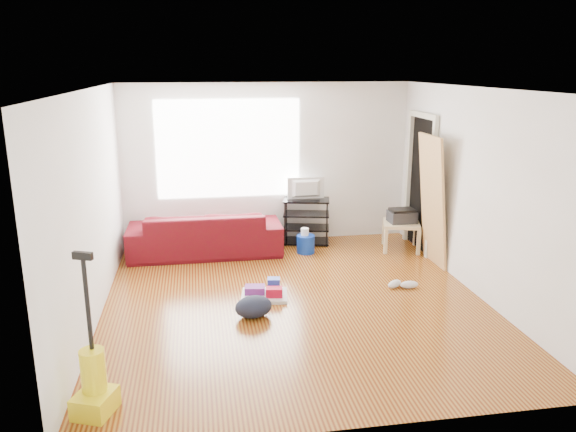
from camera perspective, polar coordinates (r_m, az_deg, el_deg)
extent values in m
cube|color=#611E08|center=(6.84, 0.70, -8.61)|extent=(4.50, 5.00, 0.01)
cube|color=white|center=(6.27, 0.78, 12.81)|extent=(4.50, 5.00, 0.01)
cube|color=white|center=(8.86, -2.12, 5.33)|extent=(4.50, 0.01, 2.50)
cube|color=white|center=(4.11, 6.92, -6.41)|extent=(4.50, 0.01, 2.50)
cube|color=white|center=(6.45, -19.36, 0.77)|extent=(0.01, 5.00, 2.50)
cube|color=white|center=(7.18, 18.73, 2.22)|extent=(0.01, 5.00, 2.50)
cube|color=white|center=(8.75, -6.05, 6.79)|extent=(2.20, 0.01, 1.50)
cube|color=beige|center=(8.31, 14.36, 2.46)|extent=(0.06, 0.08, 2.00)
cube|color=beige|center=(9.12, 12.12, 3.69)|extent=(0.06, 0.08, 2.00)
cube|color=beige|center=(8.56, 13.61, 9.92)|extent=(0.06, 0.98, 0.08)
cube|color=black|center=(8.73, 13.39, 3.11)|extent=(0.01, 0.86, 1.98)
imported|color=#460D0E|center=(8.57, -8.33, -3.80)|extent=(2.26, 0.88, 0.66)
cube|color=black|center=(8.97, 1.85, -2.56)|extent=(0.79, 0.56, 0.03)
cube|color=black|center=(8.91, 1.86, -1.18)|extent=(0.79, 0.56, 0.03)
cube|color=black|center=(8.85, 1.87, 0.21)|extent=(0.79, 0.56, 0.03)
cube|color=black|center=(8.79, 1.89, 1.63)|extent=(0.79, 0.56, 0.03)
cylinder|color=black|center=(8.73, -0.32, -0.81)|extent=(0.02, 0.02, 0.72)
cylinder|color=black|center=(9.06, -0.17, -0.21)|extent=(0.02, 0.02, 0.72)
cylinder|color=black|center=(8.71, 3.99, -0.88)|extent=(0.02, 0.02, 0.72)
cylinder|color=black|center=(9.04, 3.97, -0.28)|extent=(0.02, 0.02, 0.72)
imported|color=black|center=(8.75, 1.90, 2.78)|extent=(0.59, 0.08, 0.34)
cube|color=beige|center=(8.73, 11.46, -0.76)|extent=(0.66, 0.66, 0.05)
cube|color=beige|center=(8.54, 9.89, -2.56)|extent=(0.05, 0.05, 0.39)
cube|color=beige|center=(9.00, 9.74, -1.64)|extent=(0.05, 0.05, 0.39)
cube|color=beige|center=(8.58, 13.12, -2.65)|extent=(0.05, 0.05, 0.39)
cube|color=beige|center=(9.04, 12.80, -1.72)|extent=(0.05, 0.05, 0.39)
cube|color=#27282D|center=(8.70, 11.50, -0.07)|extent=(0.40, 0.31, 0.17)
cube|color=black|center=(8.67, 11.53, 0.59)|extent=(0.36, 0.27, 0.04)
cylinder|color=#0D32A5|center=(8.53, 1.80, -3.73)|extent=(0.30, 0.30, 0.27)
cylinder|color=white|center=(8.48, 1.71, -2.48)|extent=(0.12, 0.12, 0.11)
cube|color=silver|center=(6.93, -2.42, -8.09)|extent=(0.61, 0.52, 0.04)
cube|color=#B10A27|center=(6.83, -1.41, -7.73)|extent=(0.22, 0.16, 0.11)
cube|color=#65217A|center=(6.95, -3.39, -7.47)|extent=(0.27, 0.21, 0.09)
cube|color=#293FB7|center=(7.01, -1.46, -6.93)|extent=(0.17, 0.15, 0.15)
ellipsoid|color=black|center=(6.46, -3.51, -10.14)|extent=(0.52, 0.47, 0.24)
ellipsoid|color=silver|center=(7.34, 10.78, -6.79)|extent=(0.25, 0.22, 0.10)
ellipsoid|color=silver|center=(7.35, 12.22, -6.83)|extent=(0.24, 0.11, 0.10)
cube|color=yellow|center=(5.06, -19.00, -17.51)|extent=(0.38, 0.41, 0.18)
cylinder|color=yellow|center=(4.97, -19.17, -14.57)|extent=(0.20, 0.20, 0.36)
cylinder|color=black|center=(4.75, -19.70, -8.51)|extent=(0.04, 0.04, 0.76)
cube|color=black|center=(4.61, -20.15, -3.81)|extent=(0.17, 0.10, 0.06)
cube|color=tan|center=(8.34, 14.06, -4.64)|extent=(0.23, 0.74, 1.84)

